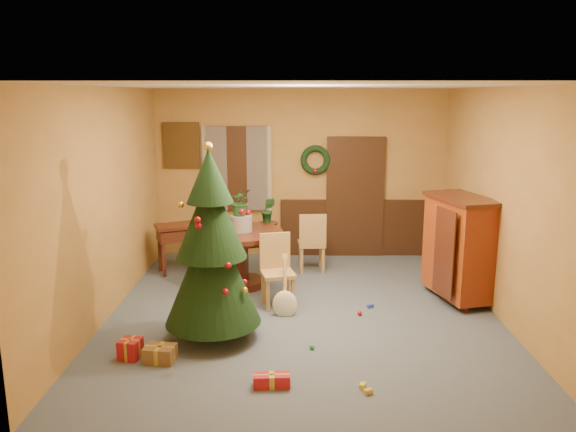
{
  "coord_description": "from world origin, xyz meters",
  "views": [
    {
      "loc": [
        -0.13,
        -6.94,
        2.8
      ],
      "look_at": [
        -0.2,
        0.4,
        1.21
      ],
      "focal_mm": 35.0,
      "sensor_mm": 36.0,
      "label": 1
    }
  ],
  "objects_px": {
    "dining_table": "(242,248)",
    "writing_desk": "(184,236)",
    "sideboard": "(459,245)",
    "chair_near": "(277,267)",
    "christmas_tree": "(211,248)"
  },
  "relations": [
    {
      "from": "dining_table",
      "to": "writing_desk",
      "type": "height_order",
      "value": "dining_table"
    },
    {
      "from": "christmas_tree",
      "to": "writing_desk",
      "type": "relative_size",
      "value": 2.34
    },
    {
      "from": "dining_table",
      "to": "sideboard",
      "type": "bearing_deg",
      "value": -9.81
    },
    {
      "from": "dining_table",
      "to": "christmas_tree",
      "type": "relative_size",
      "value": 0.54
    },
    {
      "from": "dining_table",
      "to": "chair_near",
      "type": "height_order",
      "value": "chair_near"
    },
    {
      "from": "chair_near",
      "to": "writing_desk",
      "type": "relative_size",
      "value": 0.99
    },
    {
      "from": "chair_near",
      "to": "sideboard",
      "type": "xyz_separation_m",
      "value": [
        2.5,
        0.19,
        0.26
      ]
    },
    {
      "from": "christmas_tree",
      "to": "writing_desk",
      "type": "height_order",
      "value": "christmas_tree"
    },
    {
      "from": "dining_table",
      "to": "christmas_tree",
      "type": "height_order",
      "value": "christmas_tree"
    },
    {
      "from": "writing_desk",
      "to": "sideboard",
      "type": "bearing_deg",
      "value": -17.32
    },
    {
      "from": "writing_desk",
      "to": "sideboard",
      "type": "distance_m",
      "value": 4.22
    },
    {
      "from": "christmas_tree",
      "to": "writing_desk",
      "type": "xyz_separation_m",
      "value": [
        -0.81,
        2.55,
        -0.5
      ]
    },
    {
      "from": "writing_desk",
      "to": "sideboard",
      "type": "height_order",
      "value": "sideboard"
    },
    {
      "from": "writing_desk",
      "to": "chair_near",
      "type": "bearing_deg",
      "value": -43.45
    },
    {
      "from": "chair_near",
      "to": "writing_desk",
      "type": "distance_m",
      "value": 2.1
    }
  ]
}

